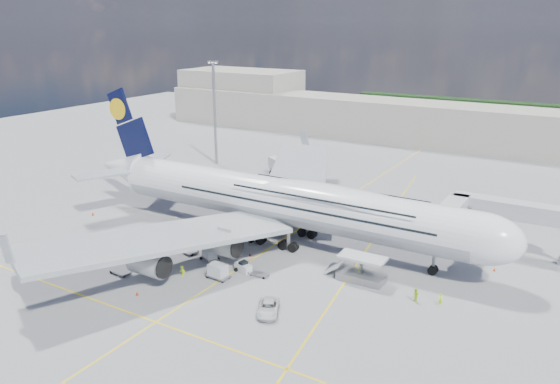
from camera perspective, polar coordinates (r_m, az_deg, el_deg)
The scene contains 31 objects.
ground at distance 82.84m, azimuth -3.30°, elevation -7.30°, with size 300.00×300.00×0.00m, color gray.
taxi_line_main at distance 82.84m, azimuth -3.30°, elevation -7.29°, with size 0.25×220.00×0.01m, color yellow.
taxi_line_cross at distance 69.12m, azimuth -12.83°, elevation -13.11°, with size 120.00×0.25×0.01m, color yellow.
taxi_line_diag at distance 84.93m, azimuth 8.46°, elevation -6.82°, with size 0.25×100.00×0.01m, color yellow.
airliner at distance 88.06m, azimuth 0.39°, elevation -0.93°, with size 77.26×79.15×23.71m.
jet_bridge at distance 88.51m, azimuth 20.92°, elevation -2.04°, with size 18.80×12.10×8.50m.
cargo_loader at distance 77.47m, azimuth 8.40°, elevation -8.28°, with size 8.53×3.20×3.67m.
light_mast at distance 136.87m, azimuth -6.84°, elevation 8.33°, with size 3.00×0.70×25.50m.
terminal at distance 165.27m, azimuth 15.48°, elevation 6.85°, with size 180.00×16.00×12.00m, color #B2AD9E.
hangar at distance 198.97m, azimuth -4.05°, elevation 10.01°, with size 40.00×22.00×18.00m, color #B2AD9E.
dolly_row_a at distance 86.92m, azimuth -9.61°, elevation -6.02°, with size 3.72×2.79×0.49m.
dolly_row_b at distance 82.12m, azimuth -16.33°, elevation -7.99°, with size 3.21×1.95×0.45m.
dolly_row_c at distance 83.63m, azimuth -7.38°, elevation -6.41°, with size 3.36×2.67×1.88m.
dolly_back at distance 90.18m, azimuth -11.13°, elevation -4.73°, with size 3.67×2.85×2.06m.
dolly_nose_far at distance 78.32m, azimuth -2.17°, elevation -8.57°, with size 2.74×1.67×0.38m.
dolly_nose_near at distance 77.70m, azimuth -6.52°, elevation -8.20°, with size 3.51×2.03×2.15m.
baggage_tug at distance 79.48m, azimuth -3.85°, elevation -7.85°, with size 2.88×1.93×1.65m.
catering_truck_inner at distance 112.94m, azimuth 2.09°, elevation 0.53°, with size 6.69×3.55×3.79m.
catering_truck_outer at distance 125.99m, azimuth 0.09°, elevation 2.46°, with size 8.00×6.26×4.39m.
service_van at distance 68.97m, azimuth -1.24°, elevation -12.00°, with size 2.45×5.31×1.47m, color silver.
crew_nose at distance 73.41m, azimuth 16.42°, elevation -10.74°, with size 0.62×0.40×1.69m, color #C4FF1A.
crew_loader at distance 73.27m, azimuth 13.98°, elevation -10.47°, with size 0.95×0.74×1.95m, color #ADE017.
crew_wing at distance 88.19m, azimuth -7.77°, elevation -5.21°, with size 1.06×0.44×1.81m, color #D6E918.
crew_van at distance 77.80m, azimuth 8.34°, elevation -8.41°, with size 0.92×0.60×1.89m, color #B6F81A.
crew_tug at distance 79.17m, azimuth -10.17°, elevation -8.14°, with size 1.06×0.61×1.64m, color #D3F81A.
cone_nose at distance 85.61m, azimuth 21.49°, elevation -7.54°, with size 0.39×0.39×0.49m.
cone_wing_left_inner at distance 99.62m, azimuth -2.23°, elevation -2.76°, with size 0.39×0.39×0.50m.
cone_wing_left_outer at distance 111.31m, azimuth -1.03°, elevation -0.53°, with size 0.44×0.44×0.56m.
cone_wing_right_inner at distance 84.68m, azimuth -3.17°, elevation -6.55°, with size 0.39×0.39×0.50m.
cone_wing_right_outer at distance 75.63m, azimuth -14.71°, elevation -10.22°, with size 0.42×0.42×0.54m.
cone_tail at distance 107.44m, azimuth -18.96°, elevation -2.17°, with size 0.50×0.50×0.64m.
Camera 1 is at (42.43, -62.14, 34.66)m, focal length 35.00 mm.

